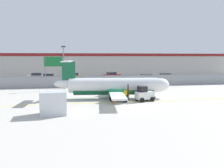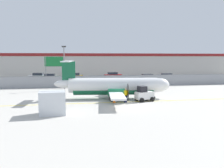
% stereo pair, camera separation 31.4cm
% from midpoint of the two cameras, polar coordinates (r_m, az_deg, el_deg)
% --- Properties ---
extents(ground_plane, '(140.00, 140.00, 0.01)m').
position_cam_midpoint_polar(ground_plane, '(30.17, 3.20, -4.13)').
color(ground_plane, '#BCB7AD').
extents(perimeter_fence, '(98.00, 0.10, 2.10)m').
position_cam_midpoint_polar(perimeter_fence, '(45.61, -1.44, 0.77)').
color(perimeter_fence, gray).
rests_on(perimeter_fence, ground).
extents(parking_lot_strip, '(98.00, 17.00, 0.12)m').
position_cam_midpoint_polar(parking_lot_strip, '(57.05, -3.20, 0.77)').
color(parking_lot_strip, '#38383A').
rests_on(parking_lot_strip, ground).
extents(background_building, '(91.00, 8.10, 6.50)m').
position_cam_midpoint_polar(background_building, '(75.21, -4.93, 4.49)').
color(background_building, beige).
rests_on(background_building, ground).
extents(commuter_airplane, '(15.12, 16.07, 4.92)m').
position_cam_midpoint_polar(commuter_airplane, '(32.53, 1.07, -0.53)').
color(commuter_airplane, white).
rests_on(commuter_airplane, ground).
extents(baggage_tug, '(2.54, 1.88, 1.88)m').
position_cam_midpoint_polar(baggage_tug, '(30.76, 7.63, -2.37)').
color(baggage_tug, silver).
rests_on(baggage_tug, ground).
extents(ground_crew_worker, '(0.54, 0.43, 1.70)m').
position_cam_midpoint_polar(ground_crew_worker, '(29.83, 3.47, -2.40)').
color(ground_crew_worker, '#191E4C').
rests_on(ground_crew_worker, ground).
extents(cargo_container, '(2.48, 2.10, 2.20)m').
position_cam_midpoint_polar(cargo_container, '(24.16, -13.12, -4.22)').
color(cargo_container, silver).
rests_on(cargo_container, ground).
extents(traffic_cone_near_left, '(0.36, 0.36, 0.64)m').
position_cam_midpoint_polar(traffic_cone_near_left, '(29.69, 0.83, -3.68)').
color(traffic_cone_near_left, orange).
rests_on(traffic_cone_near_left, ground).
extents(traffic_cone_near_right, '(0.36, 0.36, 0.64)m').
position_cam_midpoint_polar(traffic_cone_near_right, '(28.08, -11.53, -4.37)').
color(traffic_cone_near_right, orange).
rests_on(traffic_cone_near_right, ground).
extents(parked_car_0, '(4.37, 2.39, 1.58)m').
position_cam_midpoint_polar(parked_car_0, '(61.64, -16.50, 1.71)').
color(parked_car_0, silver).
rests_on(parked_car_0, parking_lot_strip).
extents(parked_car_1, '(4.35, 2.34, 1.58)m').
position_cam_midpoint_polar(parked_car_1, '(58.09, -13.77, 1.53)').
color(parked_car_1, '#19662D').
rests_on(parked_car_1, parking_lot_strip).
extents(parked_car_2, '(4.31, 2.24, 1.58)m').
position_cam_midpoint_polar(parked_car_2, '(59.87, -8.44, 1.77)').
color(parked_car_2, '#B28C19').
rests_on(parked_car_2, parking_lot_strip).
extents(parked_car_3, '(4.33, 2.29, 1.58)m').
position_cam_midpoint_polar(parked_car_3, '(50.66, -2.70, 1.05)').
color(parked_car_3, gray).
rests_on(parked_car_3, parking_lot_strip).
extents(parked_car_4, '(4.36, 2.37, 1.58)m').
position_cam_midpoint_polar(parked_car_4, '(62.12, 0.39, 1.99)').
color(parked_car_4, red).
rests_on(parked_car_4, parking_lot_strip).
extents(parked_car_5, '(4.26, 2.13, 1.58)m').
position_cam_midpoint_polar(parked_car_5, '(55.50, 8.12, 1.43)').
color(parked_car_5, silver).
rests_on(parked_car_5, parking_lot_strip).
extents(parked_car_6, '(4.23, 2.06, 1.58)m').
position_cam_midpoint_polar(parked_car_6, '(58.88, 12.39, 1.62)').
color(parked_car_6, red).
rests_on(parked_car_6, parking_lot_strip).
extents(apron_light_pole, '(0.70, 0.30, 7.27)m').
position_cam_midpoint_polar(apron_light_pole, '(42.67, -10.66, 4.58)').
color(apron_light_pole, slate).
rests_on(apron_light_pole, ground).
extents(highway_sign, '(3.60, 0.14, 5.50)m').
position_cam_midpoint_polar(highway_sign, '(47.22, -12.79, 4.48)').
color(highway_sign, slate).
rests_on(highway_sign, ground).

